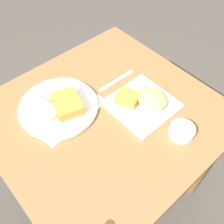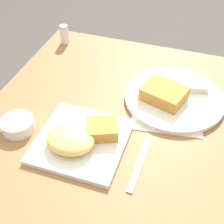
% 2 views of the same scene
% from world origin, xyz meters
% --- Properties ---
extents(ground_plane, '(8.00, 8.00, 0.00)m').
position_xyz_m(ground_plane, '(0.00, 0.00, 0.00)').
color(ground_plane, '#4C4742').
extents(dining_table, '(0.81, 0.84, 0.72)m').
position_xyz_m(dining_table, '(0.00, 0.00, 0.62)').
color(dining_table, olive).
rests_on(dining_table, ground_plane).
extents(menu_card, '(0.24, 0.31, 0.00)m').
position_xyz_m(menu_card, '(0.12, 0.11, 0.72)').
color(menu_card, beige).
rests_on(menu_card, dining_table).
extents(plate_square_near, '(0.23, 0.23, 0.06)m').
position_xyz_m(plate_square_near, '(-0.07, -0.14, 0.74)').
color(plate_square_near, white).
rests_on(plate_square_near, dining_table).
extents(plate_oval_far, '(0.31, 0.31, 0.05)m').
position_xyz_m(plate_oval_far, '(0.13, 0.12, 0.73)').
color(plate_oval_far, white).
rests_on(plate_oval_far, menu_card).
extents(sauce_ramekin, '(0.09, 0.09, 0.03)m').
position_xyz_m(sauce_ramekin, '(-0.26, -0.15, 0.73)').
color(sauce_ramekin, white).
rests_on(sauce_ramekin, dining_table).
extents(butter_knife, '(0.02, 0.19, 0.00)m').
position_xyz_m(butter_knife, '(0.10, -0.16, 0.72)').
color(butter_knife, silver).
rests_on(butter_knife, dining_table).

